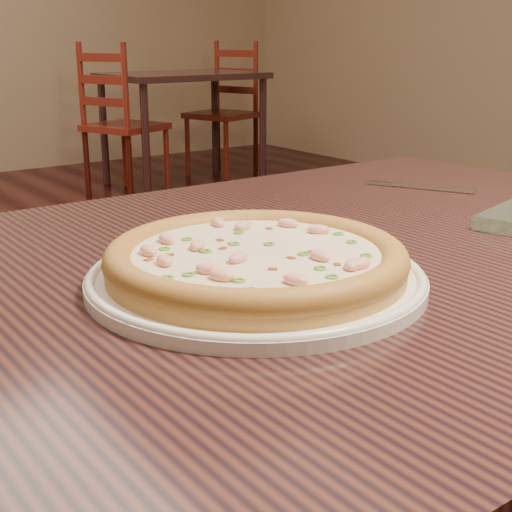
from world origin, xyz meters
TOP-DOWN VIEW (x-y plane):
  - hero_table at (-0.08, -0.36)m, footprint 1.20×0.80m
  - plate at (-0.20, -0.41)m, footprint 0.33×0.33m
  - pizza at (-0.20, -0.41)m, footprint 0.29×0.29m
  - fork at (0.28, -0.19)m, footprint 0.09×0.17m
  - bg_table_right at (1.91, 3.29)m, footprint 1.00×0.70m
  - chair_c at (1.39, 3.21)m, footprint 0.55×0.55m
  - chair_d at (2.38, 3.48)m, footprint 0.53×0.53m

SIDE VIEW (x-z plane):
  - chair_c at x=1.39m, z-range -0.04..0.91m
  - chair_d at x=2.38m, z-range -0.04..0.91m
  - hero_table at x=-0.08m, z-range 0.28..1.03m
  - bg_table_right at x=1.91m, z-range 0.28..1.03m
  - fork at x=0.28m, z-range 0.75..0.75m
  - plate at x=-0.20m, z-range 0.75..0.77m
  - pizza at x=-0.20m, z-range 0.76..0.79m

